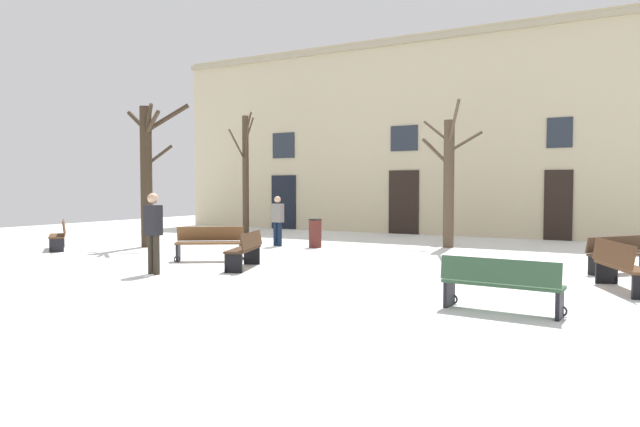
% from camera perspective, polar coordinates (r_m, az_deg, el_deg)
% --- Properties ---
extents(ground_plane, '(36.16, 36.16, 0.00)m').
position_cam_1_polar(ground_plane, '(15.34, -3.29, -4.54)').
color(ground_plane, white).
extents(building_facade, '(22.60, 0.60, 8.16)m').
position_cam_1_polar(building_facade, '(23.75, 8.80, 7.97)').
color(building_facade, beige).
rests_on(building_facade, ground).
extents(tree_right_of_center, '(1.91, 2.43, 4.54)m').
position_cam_1_polar(tree_right_of_center, '(18.40, 12.95, 3.47)').
color(tree_right_of_center, '#4C3D2D').
rests_on(tree_right_of_center, ground).
extents(tree_center, '(1.21, 2.00, 5.20)m').
position_cam_1_polar(tree_center, '(23.79, -7.57, 4.31)').
color(tree_center, '#423326').
rests_on(tree_center, ground).
extents(tree_near_facade, '(2.17, 1.47, 4.66)m').
position_cam_1_polar(tree_near_facade, '(18.96, -17.14, 4.30)').
color(tree_near_facade, '#382B1E').
rests_on(tree_near_facade, ground).
extents(streetlamp, '(0.30, 0.30, 4.08)m').
position_cam_1_polar(streetlamp, '(20.42, 12.78, 4.17)').
color(streetlamp, black).
rests_on(streetlamp, ground).
extents(litter_bin, '(0.44, 0.44, 0.92)m').
position_cam_1_polar(litter_bin, '(17.93, -0.50, -2.01)').
color(litter_bin, '#4C1E19').
rests_on(litter_bin, ground).
extents(bench_by_litter_bin, '(1.84, 0.59, 0.86)m').
position_cam_1_polar(bench_by_litter_bin, '(9.08, 17.91, -6.83)').
color(bench_by_litter_bin, '#2D4C33').
rests_on(bench_by_litter_bin, ground).
extents(bench_near_lamp, '(1.52, 1.32, 0.91)m').
position_cam_1_polar(bench_near_lamp, '(19.13, -24.99, -2.00)').
color(bench_near_lamp, '#51331E').
rests_on(bench_near_lamp, ground).
extents(bench_back_to_back_left, '(1.73, 1.36, 0.90)m').
position_cam_1_polar(bench_back_to_back_left, '(14.97, -11.14, -2.95)').
color(bench_back_to_back_left, brown).
rests_on(bench_back_to_back_left, ground).
extents(bench_near_center_tree, '(1.43, 1.66, 0.83)m').
position_cam_1_polar(bench_near_center_tree, '(14.28, 28.23, -3.61)').
color(bench_near_center_tree, '#3D2819').
rests_on(bench_near_center_tree, ground).
extents(bench_back_to_back_right, '(0.98, 1.65, 0.88)m').
position_cam_1_polar(bench_back_to_back_right, '(13.41, -7.61, -3.66)').
color(bench_back_to_back_right, '#3D2819').
rests_on(bench_back_to_back_right, ground).
extents(bench_facing_shops, '(1.13, 1.81, 0.93)m').
position_cam_1_polar(bench_facing_shops, '(11.82, 28.27, -4.70)').
color(bench_facing_shops, '#51331E').
rests_on(bench_facing_shops, ground).
extents(person_strolling, '(0.40, 0.26, 1.64)m').
position_cam_1_polar(person_strolling, '(18.37, -4.34, -0.53)').
color(person_strolling, black).
rests_on(person_strolling, ground).
extents(person_by_shop_door, '(0.40, 0.25, 1.80)m').
position_cam_1_polar(person_by_shop_door, '(12.91, -16.58, -1.50)').
color(person_by_shop_door, '#2D271E').
rests_on(person_by_shop_door, ground).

